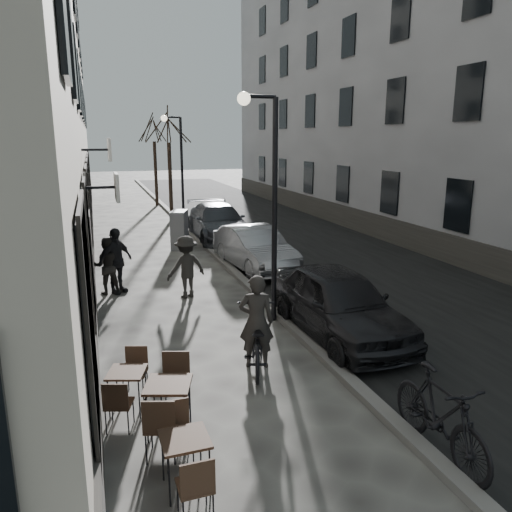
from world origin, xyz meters
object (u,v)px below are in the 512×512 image
utility_cabinet (179,230)px  pedestrian_near (107,266)px  pedestrian_far (116,261)px  bicycle (256,339)px  car_mid (255,248)px  car_far (218,222)px  bistro_set_a (185,458)px  bistro_set_b (169,402)px  moped (440,415)px  pedestrian_mid (186,267)px  tree_near (168,127)px  bistro_set_c (127,387)px  car_near (339,303)px  streetlamp_near (267,185)px  tree_far (154,128)px  streetlamp_far (178,160)px

utility_cabinet → pedestrian_near: pedestrian_near is taller
pedestrian_far → bicycle: bearing=-104.2°
utility_cabinet → pedestrian_far: size_ratio=0.81×
car_mid → car_far: bearing=83.7°
bistro_set_a → pedestrian_far: 8.41m
bistro_set_b → moped: 3.73m
bicycle → car_far: 11.99m
bistro_set_a → pedestrian_mid: pedestrian_mid is taller
tree_near → bicycle: (-1.03, -17.16, -4.12)m
utility_cabinet → bicycle: (-0.33, -10.49, -0.19)m
car_far → utility_cabinet: bearing=-143.7°
bistro_set_c → car_mid: bearing=77.2°
bistro_set_c → moped: 4.58m
bistro_set_c → car_near: bearing=39.1°
bistro_set_b → utility_cabinet: size_ratio=1.11×
streetlamp_near → bistro_set_b: (-2.82, -3.83, -2.69)m
tree_far → car_far: bearing=-84.3°
moped → pedestrian_mid: bearing=105.0°
streetlamp_near → pedestrian_far: 5.12m
car_mid → tree_near: bearing=90.1°
pedestrian_near → car_near: bearing=141.2°
car_far → moped: size_ratio=2.52×
bistro_set_a → tree_near: bearing=80.4°
streetlamp_far → streetlamp_near: bearing=-90.0°
car_mid → pedestrian_mid: bearing=-145.4°
tree_near → car_mid: 11.22m
streetlamp_near → bistro_set_a: (-2.81, -5.09, -2.73)m
bicycle → moped: bearing=131.7°
tree_near → bistro_set_a: 20.73m
streetlamp_near → moped: bearing=-84.5°
car_far → moped: (-0.68, -15.11, -0.13)m
tree_near → tree_far: same height
streetlamp_near → tree_near: 15.08m
utility_cabinet → car_far: utility_cabinet is taller
bistro_set_b → bistro_set_c: bearing=141.8°
tree_far → bistro_set_c: bearing=-98.1°
bistro_set_a → streetlamp_near: bearing=59.7°
bistro_set_b → car_far: bearing=90.9°
bistro_set_a → bicycle: 3.46m
bistro_set_b → pedestrian_mid: pedestrian_mid is taller
bistro_set_c → pedestrian_far: size_ratio=0.78×
tree_far → utility_cabinet: 13.29m
tree_near → bistro_set_b: bearing=-98.7°
pedestrian_far → car_mid: 4.56m
streetlamp_far → pedestrian_near: size_ratio=3.26×
car_mid → bistro_set_b: bearing=-121.3°
bistro_set_a → bistro_set_c: bearing=103.4°
pedestrian_mid → tree_near: bearing=-113.6°
pedestrian_far → car_mid: bearing=-20.2°
moped → bistro_set_c: bearing=148.7°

